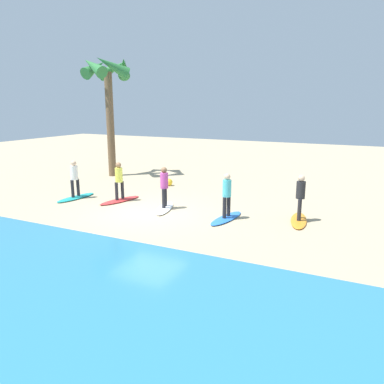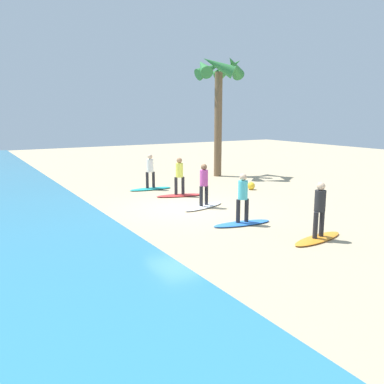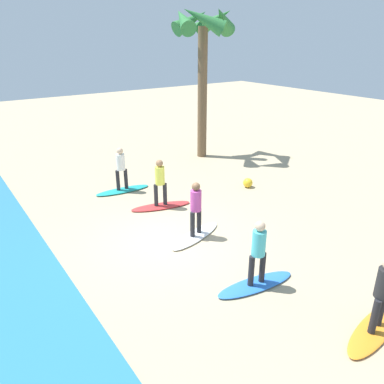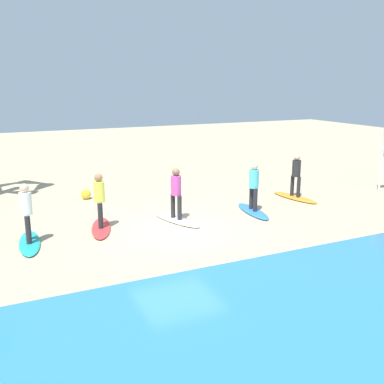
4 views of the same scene
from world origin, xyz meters
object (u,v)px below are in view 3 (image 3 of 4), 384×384
surfer_orange (383,289)px  surfer_white (196,205)px  surfer_blue (258,248)px  surfer_teal (121,166)px  surfer_red (160,179)px  beach_ball (248,183)px  surfboard_red (161,206)px  palm_tree (203,36)px  surfboard_orange (374,330)px  surfboard_blue (256,284)px  surfboard_white (196,235)px  surfboard_teal (123,190)px

surfer_orange → surfer_white: 5.28m
surfer_blue → surfer_teal: (7.26, 0.01, 0.00)m
surfer_red → beach_ball: surfer_red is taller
surfer_orange → beach_ball: surfer_orange is taller
surfer_red → surfer_orange: bearing=-176.6°
beach_ball → surfer_teal: bearing=59.8°
surfboard_red → surfer_teal: bearing=-63.0°
surfer_orange → surfer_white: same height
surfer_orange → surfboard_red: 7.70m
surfer_white → surfer_red: same height
surfboard_red → beach_ball: (-0.35, -3.77, 0.14)m
surfer_orange → surfer_white: size_ratio=1.00×
palm_tree → surfboard_orange: bearing=159.7°
surfboard_blue → palm_tree: size_ratio=0.31×
surfer_blue → surfer_teal: size_ratio=1.00×
surfboard_white → palm_tree: 9.83m
surfboard_teal → surfboard_blue: bearing=95.1°
surfboard_red → surfboard_white: bearing=99.6°
surfer_orange → surfer_blue: size_ratio=1.00×
surfboard_orange → palm_tree: 13.61m
beach_ball → surfer_blue: bearing=138.8°
beach_ball → surfer_orange: bearing=155.5°
surfer_teal → surfer_orange: bearing=-174.7°
surfboard_red → beach_ball: beach_ball is taller
surfer_white → surfer_red: bearing=-5.3°
surfboard_white → surfer_teal: bearing=-104.9°
surfboard_orange → surfer_teal: surfer_teal is taller
surfer_white → surfboard_teal: bearing=2.9°
surfboard_orange → surfboard_teal: size_ratio=1.00×
surfer_white → beach_ball: size_ratio=4.39×
beach_ball → surfboard_white: bearing=117.1°
surfboard_red → surfboard_blue: bearing=100.0°
surfboard_orange → surfboard_teal: bearing=-94.3°
surfboard_white → surfboard_blue: bearing=67.6°
surfer_orange → surfboard_teal: size_ratio=0.78×
surfer_orange → surfboard_red: surfer_orange is taller
surfer_blue → surfboard_teal: bearing=0.1°
surfer_red → surfboard_teal: surfer_red is taller
surfboard_blue → beach_ball: (4.81, -4.21, 0.14)m
surfboard_orange → surfer_red: surfer_red is taller
surfboard_orange → surfer_blue: size_ratio=1.28×
surfer_blue → surfboard_teal: surfer_blue is taller
surfboard_orange → surfboard_red: 7.64m
surfboard_white → palm_tree: (6.46, -5.00, 5.46)m
surfboard_white → surfboard_teal: 4.50m
surfboard_teal → palm_tree: bearing=-154.4°
surfer_teal → surfboard_red: bearing=-167.9°
surfboard_orange → surfer_blue: bearing=-79.6°
palm_tree → beach_ball: bearing=167.1°
surfboard_orange → surfer_white: 5.37m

